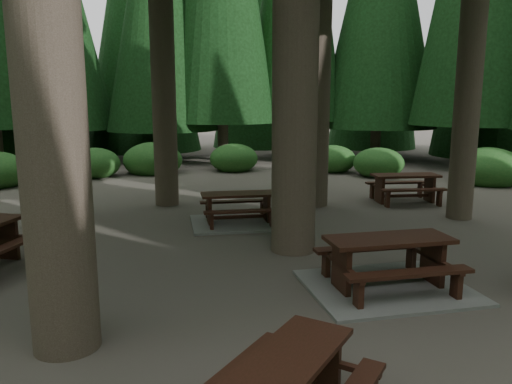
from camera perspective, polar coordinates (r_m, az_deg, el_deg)
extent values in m
plane|color=#4D463F|center=(9.36, -0.22, -7.27)|extent=(80.00, 80.00, 0.00)
cube|color=gray|center=(8.04, 14.72, -10.50)|extent=(2.47, 2.06, 0.05)
cube|color=black|center=(7.80, 14.98, -5.26)|extent=(1.91, 0.79, 0.06)
cube|color=black|center=(8.42, 12.90, -6.22)|extent=(1.90, 0.32, 0.05)
cube|color=black|center=(7.37, 17.14, -8.87)|extent=(1.90, 0.32, 0.05)
cube|color=black|center=(7.61, 9.72, -8.67)|extent=(0.10, 0.58, 0.76)
cube|color=black|center=(7.59, 9.74, -8.22)|extent=(0.13, 1.52, 0.06)
cube|color=black|center=(8.28, 19.53, -7.54)|extent=(0.10, 0.58, 0.76)
cube|color=black|center=(8.26, 19.56, -7.12)|extent=(0.13, 1.52, 0.06)
cube|color=black|center=(7.98, 14.78, -9.40)|extent=(1.58, 0.13, 0.08)
cube|color=black|center=(9.22, -26.72, -5.70)|extent=(0.94, 1.81, 0.05)
cube|color=black|center=(10.17, -26.86, -4.81)|extent=(0.55, 0.29, 0.74)
cube|color=black|center=(10.16, -26.89, -4.47)|extent=(1.41, 0.65, 0.06)
cube|color=gray|center=(11.68, -2.02, -3.53)|extent=(2.18, 1.81, 0.05)
cube|color=black|center=(11.53, -2.04, -0.26)|extent=(1.70, 0.68, 0.06)
cube|color=black|center=(12.13, -2.42, -1.07)|extent=(1.69, 0.26, 0.05)
cube|color=black|center=(11.04, -1.61, -2.23)|extent=(1.69, 0.26, 0.05)
cube|color=black|center=(11.53, -5.36, -2.16)|extent=(0.08, 0.52, 0.68)
cube|color=black|center=(11.52, -5.37, -1.88)|extent=(0.09, 1.36, 0.06)
cube|color=black|center=(11.72, 1.25, -1.91)|extent=(0.08, 0.52, 0.68)
cube|color=black|center=(11.71, 1.25, -1.64)|extent=(0.09, 1.36, 0.06)
cube|color=black|center=(11.64, -2.03, -2.85)|extent=(1.41, 0.09, 0.08)
cube|color=black|center=(14.61, 16.72, 1.83)|extent=(1.88, 0.86, 0.06)
cube|color=black|center=(15.22, 15.76, 1.04)|extent=(1.85, 0.40, 0.05)
cube|color=black|center=(14.11, 17.61, 0.22)|extent=(1.85, 0.40, 0.05)
cube|color=black|center=(14.41, 13.95, 0.24)|extent=(0.13, 0.56, 0.73)
cube|color=black|center=(14.40, 13.96, 0.48)|extent=(0.20, 1.48, 0.06)
cube|color=black|center=(14.98, 19.22, 0.35)|extent=(0.13, 0.56, 0.73)
cube|color=black|center=(14.97, 19.23, 0.58)|extent=(0.20, 1.48, 0.06)
cube|color=black|center=(14.71, 16.60, -0.41)|extent=(1.53, 0.20, 0.08)
cube|color=black|center=(4.52, 3.62, -18.55)|extent=(1.52, 1.61, 0.05)
cube|color=black|center=(4.88, -2.34, -19.77)|extent=(1.22, 1.34, 0.04)
cube|color=black|center=(5.20, 6.91, -18.83)|extent=(0.41, 0.37, 0.64)
cube|color=black|center=(5.17, 6.92, -18.32)|extent=(1.01, 0.90, 0.05)
ellipsoid|color=#226021|center=(18.99, 24.94, 2.10)|extent=(2.42, 2.42, 1.49)
ellipsoid|color=#226021|center=(19.39, 13.82, 2.93)|extent=(1.90, 1.90, 1.17)
ellipsoid|color=#226021|center=(20.26, 8.74, 3.43)|extent=(1.84, 1.84, 1.13)
ellipsoid|color=#226021|center=(20.37, -2.55, 3.58)|extent=(1.95, 1.95, 1.20)
ellipsoid|color=#226021|center=(20.12, -11.70, 3.28)|extent=(2.31, 2.31, 1.42)
ellipsoid|color=#226021|center=(19.63, -18.03, 2.81)|extent=(1.93, 1.93, 1.19)
cone|color=black|center=(31.36, 0.03, 20.09)|extent=(5.34, 5.34, 16.14)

